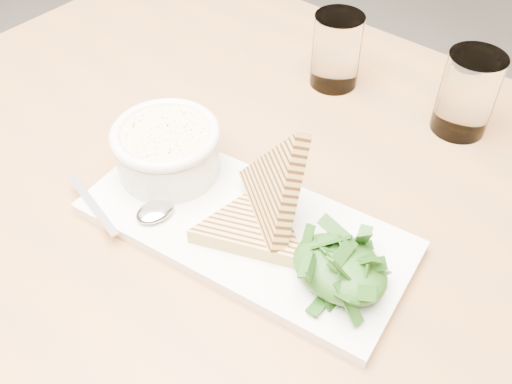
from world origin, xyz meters
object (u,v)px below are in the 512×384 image
Objects in this scene: soup_bowl at (168,154)px; glass_near at (336,51)px; platter at (245,227)px; glass_far at (467,94)px; table_top at (294,208)px.

soup_bowl is 0.31m from glass_near.
glass_far is at bearing 72.45° from platter.
table_top is at bearing 82.06° from platter.
soup_bowl is at bearing -97.56° from glass_near.
table_top is 9.85× the size of soup_bowl.
table_top is 0.09m from platter.
soup_bowl reaches higher than platter.
platter is 3.45× the size of glass_near.
soup_bowl is 1.15× the size of glass_near.
glass_far is at bearing 53.94° from soup_bowl.
glass_near reaches higher than soup_bowl.
soup_bowl is (-0.13, 0.01, 0.03)m from platter.
table_top is 11.32× the size of glass_near.
glass_far reaches higher than table_top.
glass_far is at bearing 69.50° from table_top.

